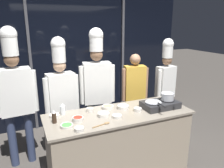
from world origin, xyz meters
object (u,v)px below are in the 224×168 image
at_px(frying_pan, 154,101).
at_px(prep_bowl_ginger, 90,110).
at_px(prep_bowl_mushrooms, 108,107).
at_px(stock_pot, 167,96).
at_px(squeeze_bottle_clear, 63,109).
at_px(chef_line, 97,82).
at_px(prep_bowl_scallions, 67,126).
at_px(chef_head, 15,90).
at_px(prep_bowl_noodles, 123,107).
at_px(chef_sous, 61,91).
at_px(prep_bowl_bean_sprouts, 117,116).
at_px(prep_bowl_chili_flakes, 78,119).
at_px(portable_stove, 160,104).
at_px(person_guest, 134,89).
at_px(prep_bowl_chicken, 103,114).
at_px(prep_bowl_shrimp, 79,129).
at_px(squeeze_bottle_soy, 54,117).
at_px(prep_bowl_onion, 138,109).
at_px(serving_spoon_slotted, 105,124).
at_px(chef_pastry, 166,80).
at_px(prep_bowl_garlic, 54,116).

relative_size(frying_pan, prep_bowl_ginger, 4.06).
bearing_deg(prep_bowl_mushrooms, stock_pot, -17.59).
bearing_deg(prep_bowl_ginger, squeeze_bottle_clear, 172.72).
bearing_deg(chef_line, prep_bowl_mushrooms, 95.57).
distance_m(prep_bowl_scallions, chef_head, 1.08).
relative_size(prep_bowl_noodles, chef_sous, 0.09).
xyz_separation_m(prep_bowl_bean_sprouts, prep_bowl_chili_flakes, (-0.50, 0.09, 0.01)).
bearing_deg(chef_head, prep_bowl_ginger, 142.77).
relative_size(portable_stove, prep_bowl_noodles, 3.18).
bearing_deg(prep_bowl_mushrooms, chef_head, 154.58).
bearing_deg(person_guest, chef_head, 9.45).
bearing_deg(prep_bowl_scallions, prep_bowl_chicken, 12.63).
distance_m(prep_bowl_chili_flakes, prep_bowl_scallions, 0.19).
relative_size(portable_stove, chef_line, 0.26).
height_order(prep_bowl_mushrooms, person_guest, person_guest).
height_order(squeeze_bottle_clear, prep_bowl_chili_flakes, squeeze_bottle_clear).
bearing_deg(prep_bowl_chicken, prep_bowl_bean_sprouts, -34.90).
height_order(prep_bowl_chicken, chef_line, chef_line).
xyz_separation_m(squeeze_bottle_clear, prep_bowl_ginger, (0.36, -0.05, -0.05)).
distance_m(squeeze_bottle_clear, prep_bowl_bean_sprouts, 0.73).
xyz_separation_m(frying_pan, prep_bowl_shrimp, (-1.15, -0.22, -0.09)).
relative_size(squeeze_bottle_soy, prep_bowl_onion, 1.51).
relative_size(prep_bowl_chicken, prep_bowl_onion, 1.40).
bearing_deg(chef_head, portable_stove, 150.92).
bearing_deg(chef_head, serving_spoon_slotted, 128.07).
bearing_deg(prep_bowl_mushrooms, portable_stove, -20.35).
xyz_separation_m(prep_bowl_bean_sprouts, chef_pastry, (1.39, 0.85, 0.15)).
relative_size(prep_bowl_shrimp, prep_bowl_ginger, 1.14).
distance_m(prep_bowl_shrimp, chef_pastry, 2.19).
xyz_separation_m(prep_bowl_bean_sprouts, prep_bowl_garlic, (-0.75, 0.34, 0.00)).
height_order(portable_stove, chef_line, chef_line).
bearing_deg(prep_bowl_scallions, squeeze_bottle_clear, 85.56).
relative_size(prep_bowl_garlic, person_guest, 0.08).
relative_size(portable_stove, prep_bowl_shrimp, 4.58).
xyz_separation_m(prep_bowl_mushrooms, chef_pastry, (1.39, 0.52, 0.14)).
xyz_separation_m(prep_bowl_chicken, prep_bowl_noodles, (0.36, 0.14, -0.00)).
height_order(squeeze_bottle_clear, prep_bowl_scallions, squeeze_bottle_clear).
bearing_deg(serving_spoon_slotted, prep_bowl_bean_sprouts, 28.42).
bearing_deg(prep_bowl_chicken, chef_head, 142.57).
relative_size(prep_bowl_noodles, chef_head, 0.08).
distance_m(prep_bowl_chicken, prep_bowl_garlic, 0.64).
bearing_deg(stock_pot, frying_pan, -178.61).
height_order(prep_bowl_noodles, chef_line, chef_line).
relative_size(prep_bowl_scallions, prep_bowl_mushrooms, 0.91).
bearing_deg(squeeze_bottle_clear, prep_bowl_chicken, -29.50).
bearing_deg(prep_bowl_mushrooms, squeeze_bottle_clear, 176.18).
height_order(prep_bowl_shrimp, prep_bowl_noodles, prep_bowl_noodles).
bearing_deg(serving_spoon_slotted, prep_bowl_ginger, 95.58).
bearing_deg(chef_line, prep_bowl_chicken, 85.49).
height_order(prep_bowl_onion, prep_bowl_shrimp, prep_bowl_onion).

